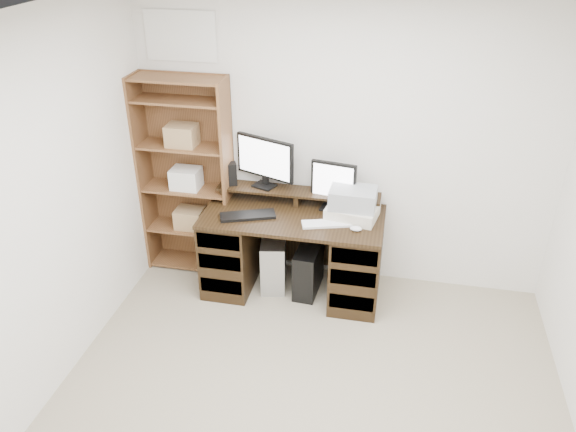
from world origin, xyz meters
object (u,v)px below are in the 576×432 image
(tower_black, at_px, (308,269))
(desk, at_px, (293,251))
(monitor_small, at_px, (333,184))
(printer, at_px, (352,212))
(tower_silver, at_px, (274,260))
(monitor_wide, at_px, (265,160))
(bookshelf, at_px, (187,175))

(tower_black, bearing_deg, desk, -171.85)
(monitor_small, distance_m, printer, 0.28)
(tower_silver, bearing_deg, desk, -29.13)
(desk, relative_size, monitor_wide, 2.85)
(desk, relative_size, bookshelf, 0.83)
(monitor_wide, distance_m, bookshelf, 0.73)
(monitor_wide, bearing_deg, tower_silver, -38.59)
(monitor_wide, relative_size, printer, 1.32)
(tower_silver, bearing_deg, monitor_small, 2.48)
(printer, height_order, tower_silver, printer)
(tower_silver, distance_m, tower_black, 0.33)
(tower_black, bearing_deg, printer, 9.59)
(monitor_wide, bearing_deg, monitor_small, 14.80)
(monitor_small, relative_size, printer, 1.04)
(monitor_small, height_order, bookshelf, bookshelf)
(printer, bearing_deg, desk, -164.58)
(printer, bearing_deg, tower_black, -164.18)
(printer, xyz_separation_m, bookshelf, (-1.48, 0.17, 0.12))
(desk, distance_m, monitor_small, 0.68)
(printer, height_order, bookshelf, bookshelf)
(desk, xyz_separation_m, bookshelf, (-1.00, 0.21, 0.53))
(monitor_wide, relative_size, bookshelf, 0.29)
(printer, bearing_deg, bookshelf, -176.58)
(desk, distance_m, bookshelf, 1.15)
(desk, height_order, tower_black, desk)
(monitor_small, relative_size, tower_silver, 0.89)
(tower_silver, bearing_deg, bookshelf, 158.97)
(monitor_wide, xyz_separation_m, tower_silver, (0.10, -0.18, -0.88))
(tower_silver, bearing_deg, printer, -11.93)
(desk, xyz_separation_m, printer, (0.48, 0.05, 0.41))
(bookshelf, bearing_deg, monitor_small, -1.59)
(monitor_wide, distance_m, tower_silver, 0.90)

